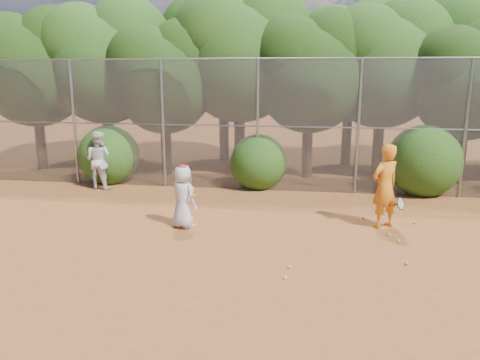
# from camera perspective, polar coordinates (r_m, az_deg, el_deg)

# --- Properties ---
(ground) EXTENTS (80.00, 80.00, 0.00)m
(ground) POSITION_cam_1_polar(r_m,az_deg,el_deg) (8.96, 3.93, -10.66)
(ground) COLOR brown
(ground) RESTS_ON ground
(fence_back) EXTENTS (20.05, 0.09, 4.03)m
(fence_back) POSITION_cam_1_polar(r_m,az_deg,el_deg) (14.29, 5.70, 6.71)
(fence_back) COLOR gray
(fence_back) RESTS_ON ground
(tree_0) EXTENTS (4.38, 3.81, 6.00)m
(tree_0) POSITION_cam_1_polar(r_m,az_deg,el_deg) (19.12, -23.70, 12.90)
(tree_0) COLOR black
(tree_0) RESTS_ON ground
(tree_1) EXTENTS (4.64, 4.03, 6.35)m
(tree_1) POSITION_cam_1_polar(r_m,az_deg,el_deg) (18.39, -16.09, 14.23)
(tree_1) COLOR black
(tree_1) RESTS_ON ground
(tree_2) EXTENTS (3.99, 3.47, 5.47)m
(tree_2) POSITION_cam_1_polar(r_m,az_deg,el_deg) (16.82, -9.07, 12.76)
(tree_2) COLOR black
(tree_2) RESTS_ON ground
(tree_3) EXTENTS (4.89, 4.26, 6.70)m
(tree_3) POSITION_cam_1_polar(r_m,az_deg,el_deg) (17.25, 0.17, 15.61)
(tree_3) COLOR black
(tree_3) RESTS_ON ground
(tree_4) EXTENTS (4.19, 3.64, 5.73)m
(tree_4) POSITION_cam_1_polar(r_m,az_deg,el_deg) (16.43, 8.70, 13.38)
(tree_4) COLOR black
(tree_4) RESTS_ON ground
(tree_5) EXTENTS (4.51, 3.92, 6.17)m
(tree_5) POSITION_cam_1_polar(r_m,az_deg,el_deg) (17.40, 17.27, 13.88)
(tree_5) COLOR black
(tree_5) RESTS_ON ground
(tree_6) EXTENTS (3.86, 3.36, 5.29)m
(tree_6) POSITION_cam_1_polar(r_m,az_deg,el_deg) (16.94, 26.14, 11.24)
(tree_6) COLOR black
(tree_6) RESTS_ON ground
(tree_9) EXTENTS (4.83, 4.20, 6.62)m
(tree_9) POSITION_cam_1_polar(r_m,az_deg,el_deg) (20.90, -15.99, 14.50)
(tree_9) COLOR black
(tree_9) RESTS_ON ground
(tree_10) EXTENTS (5.15, 4.48, 7.06)m
(tree_10) POSITION_cam_1_polar(r_m,az_deg,el_deg) (19.60, -1.82, 15.96)
(tree_10) COLOR black
(tree_10) RESTS_ON ground
(tree_11) EXTENTS (4.64, 4.03, 6.35)m
(tree_11) POSITION_cam_1_polar(r_m,az_deg,el_deg) (18.89, 13.51, 14.33)
(tree_11) COLOR black
(tree_11) RESTS_ON ground
(tree_12) EXTENTS (5.02, 4.37, 6.88)m
(tree_12) POSITION_cam_1_polar(r_m,az_deg,el_deg) (20.33, 26.58, 14.22)
(tree_12) COLOR black
(tree_12) RESTS_ON ground
(bush_0) EXTENTS (2.00, 2.00, 2.00)m
(bush_0) POSITION_cam_1_polar(r_m,az_deg,el_deg) (16.15, -15.67, 3.23)
(bush_0) COLOR #204511
(bush_0) RESTS_ON ground
(bush_1) EXTENTS (1.80, 1.80, 1.80)m
(bush_1) POSITION_cam_1_polar(r_m,az_deg,el_deg) (14.83, 2.26, 2.48)
(bush_1) COLOR #204511
(bush_1) RESTS_ON ground
(bush_2) EXTENTS (2.20, 2.20, 2.20)m
(bush_2) POSITION_cam_1_polar(r_m,az_deg,el_deg) (15.07, 21.52, 2.53)
(bush_2) COLOR #204511
(bush_2) RESTS_ON ground
(player_yellow) EXTENTS (0.93, 0.81, 1.99)m
(player_yellow) POSITION_cam_1_polar(r_m,az_deg,el_deg) (11.43, 17.25, -0.75)
(player_yellow) COLOR orange
(player_yellow) RESTS_ON ground
(player_teen) EXTENTS (0.87, 0.80, 1.52)m
(player_teen) POSITION_cam_1_polar(r_m,az_deg,el_deg) (11.05, -6.93, -1.99)
(player_teen) COLOR silver
(player_teen) RESTS_ON ground
(player_white) EXTENTS (0.97, 0.82, 1.83)m
(player_white) POSITION_cam_1_polar(r_m,az_deg,el_deg) (15.35, -16.85, 2.34)
(player_white) COLOR silver
(player_white) RESTS_ON ground
(ball_0) EXTENTS (0.07, 0.07, 0.07)m
(ball_0) POSITION_cam_1_polar(r_m,az_deg,el_deg) (11.12, 17.69, -6.32)
(ball_0) COLOR #BCD025
(ball_0) RESTS_ON ground
(ball_1) EXTENTS (0.07, 0.07, 0.07)m
(ball_1) POSITION_cam_1_polar(r_m,az_deg,el_deg) (12.18, 14.81, -4.46)
(ball_1) COLOR #BCD025
(ball_1) RESTS_ON ground
(ball_2) EXTENTS (0.07, 0.07, 0.07)m
(ball_2) POSITION_cam_1_polar(r_m,az_deg,el_deg) (9.60, 19.67, -9.55)
(ball_2) COLOR #BCD025
(ball_2) RESTS_ON ground
(ball_3) EXTENTS (0.07, 0.07, 0.07)m
(ball_3) POSITION_cam_1_polar(r_m,az_deg,el_deg) (10.77, 18.77, -7.03)
(ball_3) COLOR #BCD025
(ball_3) RESTS_ON ground
(ball_4) EXTENTS (0.07, 0.07, 0.07)m
(ball_4) POSITION_cam_1_polar(r_m,az_deg,el_deg) (8.96, 6.04, -10.48)
(ball_4) COLOR #BCD025
(ball_4) RESTS_ON ground
(ball_5) EXTENTS (0.07, 0.07, 0.07)m
(ball_5) POSITION_cam_1_polar(r_m,az_deg,el_deg) (12.16, 20.57, -4.89)
(ball_5) COLOR #BCD025
(ball_5) RESTS_ON ground
(ball_6) EXTENTS (0.07, 0.07, 0.07)m
(ball_6) POSITION_cam_1_polar(r_m,az_deg,el_deg) (8.52, 5.52, -11.74)
(ball_6) COLOR #BCD025
(ball_6) RESTS_ON ground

